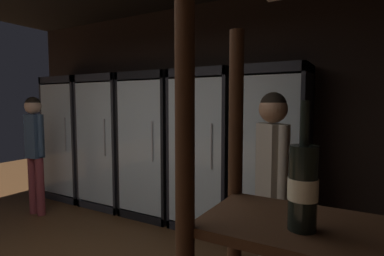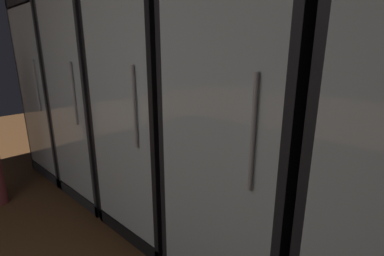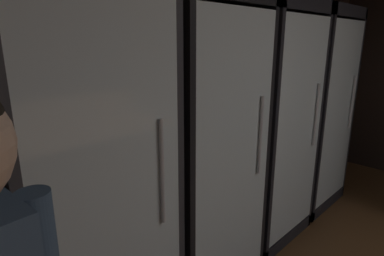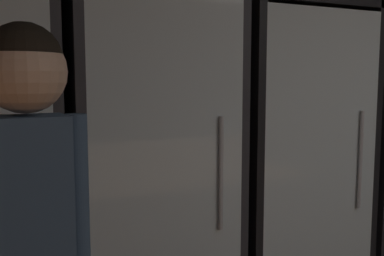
% 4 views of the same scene
% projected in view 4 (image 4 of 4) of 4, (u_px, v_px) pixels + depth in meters
% --- Properties ---
extents(wall_back, '(6.00, 0.06, 2.80)m').
position_uv_depth(wall_back, '(319.00, 90.00, 2.88)').
color(wall_back, black).
rests_on(wall_back, ground).
extents(cooler_left, '(0.76, 0.58, 1.93)m').
position_uv_depth(cooler_left, '(147.00, 188.00, 2.15)').
color(cooler_left, '#2B2B30').
rests_on(cooler_left, ground).
extents(cooler_center, '(0.76, 0.58, 1.93)m').
position_uv_depth(cooler_center, '(284.00, 174.00, 2.48)').
color(cooler_center, black).
rests_on(cooler_center, ground).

